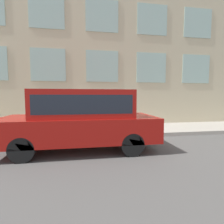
{
  "coord_description": "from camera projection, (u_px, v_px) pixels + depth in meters",
  "views": [
    {
      "loc": [
        -6.97,
        1.09,
        1.72
      ],
      "look_at": [
        0.4,
        -0.15,
        1.07
      ],
      "focal_mm": 28.0,
      "sensor_mm": 36.0,
      "label": 1
    }
  ],
  "objects": [
    {
      "name": "ground_plane",
      "position": [
        110.0,
        139.0,
        7.18
      ],
      "size": [
        80.0,
        80.0,
        0.0
      ],
      "primitive_type": "plane",
      "color": "#514F4C"
    },
    {
      "name": "fire_hydrant",
      "position": [
        104.0,
        125.0,
        7.47
      ],
      "size": [
        0.29,
        0.41,
        0.67
      ],
      "color": "gold",
      "rests_on": "sidewalk"
    },
    {
      "name": "person",
      "position": [
        120.0,
        114.0,
        7.6
      ],
      "size": [
        0.32,
        0.21,
        1.32
      ],
      "rotation": [
        0.0,
        0.0,
        2.88
      ],
      "color": "navy",
      "rests_on": "sidewalk"
    },
    {
      "name": "parked_truck_red_near",
      "position": [
        82.0,
        117.0,
        5.65
      ],
      "size": [
        2.03,
        4.83,
        1.93
      ],
      "color": "black",
      "rests_on": "ground_plane"
    },
    {
      "name": "sidewalk",
      "position": [
        106.0,
        131.0,
        8.5
      ],
      "size": [
        2.7,
        60.0,
        0.17
      ],
      "color": "#A8A093",
      "rests_on": "ground_plane"
    },
    {
      "name": "building_facade",
      "position": [
        102.0,
        21.0,
        9.47
      ],
      "size": [
        0.33,
        40.0,
        11.68
      ],
      "color": "#C6B793",
      "rests_on": "ground_plane"
    }
  ]
}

